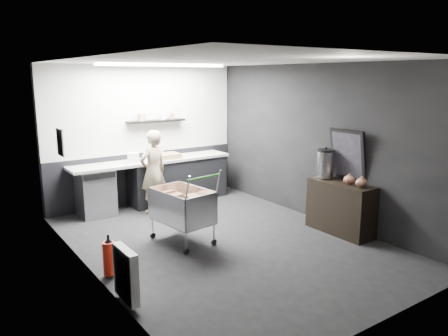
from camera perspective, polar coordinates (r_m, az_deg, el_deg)
floor at (r=6.77m, az=-0.02°, el=-9.61°), size 5.50×5.50×0.00m
ceiling at (r=6.30m, az=-0.02°, el=13.87°), size 5.50×5.50×0.00m
wall_back at (r=8.77m, az=-10.35°, el=4.30°), size 5.50×0.00×5.50m
wall_front at (r=4.48m, az=20.52°, el=-3.55°), size 5.50×0.00×5.50m
wall_left at (r=5.53m, az=-17.29°, el=-0.48°), size 0.00×5.50×5.50m
wall_right at (r=7.70m, az=12.31°, el=3.18°), size 0.00×5.50×5.50m
kitchen_wall_panel at (r=8.71m, az=-10.42°, el=7.55°), size 3.95×0.02×1.70m
dado_panel at (r=8.91m, az=-10.09°, el=-1.14°), size 3.95×0.02×1.00m
floating_shelf at (r=8.71m, az=-8.86°, el=6.09°), size 1.20×0.22×0.04m
wall_clock at (r=9.35m, az=-2.52°, el=9.87°), size 0.20×0.03×0.20m
poster at (r=6.74m, az=-20.63°, el=3.17°), size 0.02×0.30×0.40m
poster_red_band at (r=6.73m, az=-20.63°, el=3.77°), size 0.02×0.22×0.10m
radiator at (r=5.06m, az=-12.69°, el=-13.38°), size 0.10×0.50×0.60m
ceiling_strip at (r=7.89m, az=-7.92°, el=13.16°), size 2.40×0.20×0.04m
prep_counter at (r=8.70m, az=-8.41°, el=-1.68°), size 3.20×0.61×0.90m
person at (r=8.09m, az=-9.22°, el=-0.49°), size 0.62×0.46×1.53m
shopping_cart at (r=6.64m, az=-5.51°, el=-5.26°), size 0.73×1.08×1.11m
sideboard at (r=7.26m, az=14.91°, el=-4.09°), size 0.47×1.11×1.67m
fire_extinguisher at (r=5.78m, az=-14.76°, el=-11.17°), size 0.16×0.16×0.53m
cardboard_box at (r=8.62m, az=-7.51°, el=1.56°), size 0.49×0.38×0.10m
pink_tub at (r=8.59m, az=-8.49°, el=1.76°), size 0.17×0.17×0.17m
white_container at (r=8.32m, az=-11.77°, el=1.34°), size 0.25×0.22×0.18m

